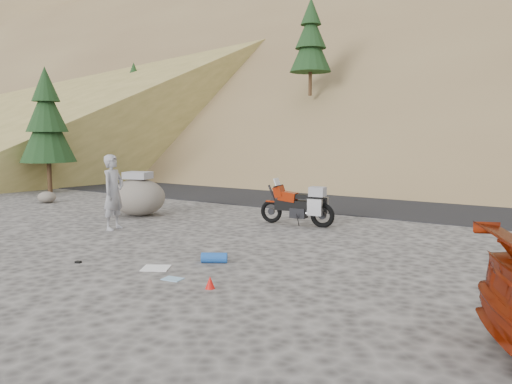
{
  "coord_description": "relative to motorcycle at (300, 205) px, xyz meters",
  "views": [
    {
      "loc": [
        6.99,
        -7.98,
        2.37
      ],
      "look_at": [
        0.67,
        1.87,
        1.0
      ],
      "focal_mm": 35.0,
      "sensor_mm": 36.0,
      "label": 1
    }
  ],
  "objects": [
    {
      "name": "ground",
      "position": [
        -1.05,
        -3.4,
        -0.52
      ],
      "size": [
        140.0,
        140.0,
        0.0
      ],
      "primitive_type": "plane",
      "color": "#3C3937",
      "rests_on": "ground"
    },
    {
      "name": "road",
      "position": [
        -1.05,
        5.6,
        -0.52
      ],
      "size": [
        120.0,
        7.0,
        0.05
      ],
      "primitive_type": "cube",
      "color": "black",
      "rests_on": "ground"
    },
    {
      "name": "hillside",
      "position": [
        -1.1,
        37.47,
        10.55
      ],
      "size": [
        120.0,
        73.0,
        46.72
      ],
      "color": "brown",
      "rests_on": "ground"
    },
    {
      "name": "conifer_verge",
      "position": [
        -12.05,
        1.1,
        2.37
      ],
      "size": [
        2.2,
        2.2,
        5.04
      ],
      "color": "#392314",
      "rests_on": "ground"
    },
    {
      "name": "motorcycle",
      "position": [
        0.0,
        0.0,
        0.0
      ],
      "size": [
        2.06,
        0.71,
        1.23
      ],
      "rotation": [
        0.0,
        0.0,
        0.1
      ],
      "color": "black",
      "rests_on": "ground"
    },
    {
      "name": "man",
      "position": [
        -3.62,
        -2.99,
        -0.52
      ],
      "size": [
        0.57,
        0.75,
        1.86
      ],
      "primitive_type": "imported",
      "rotation": [
        0.0,
        0.0,
        1.77
      ],
      "color": "gray",
      "rests_on": "ground"
    },
    {
      "name": "boulder",
      "position": [
        -4.69,
        -1.14,
        0.03
      ],
      "size": [
        1.73,
        1.5,
        1.26
      ],
      "rotation": [
        0.0,
        0.0,
        0.06
      ],
      "color": "#58534C",
      "rests_on": "ground"
    },
    {
      "name": "small_rock",
      "position": [
        -9.35,
        -0.92,
        -0.33
      ],
      "size": [
        0.81,
        0.77,
        0.39
      ],
      "rotation": [
        0.0,
        0.0,
        -0.35
      ],
      "color": "#58534C",
      "rests_on": "ground"
    },
    {
      "name": "gear_white_cloth",
      "position": [
        -0.19,
        -5.1,
        -0.52
      ],
      "size": [
        0.61,
        0.59,
        0.02
      ],
      "primitive_type": "cube",
      "rotation": [
        0.0,
        0.0,
        0.51
      ],
      "color": "white",
      "rests_on": "ground"
    },
    {
      "name": "gear_blue_mat",
      "position": [
        0.44,
        -4.23,
        -0.43
      ],
      "size": [
        0.51,
        0.41,
        0.19
      ],
      "primitive_type": "cylinder",
      "rotation": [
        0.0,
        1.57,
        0.53
      ],
      "color": "#1B4EA5",
      "rests_on": "ground"
    },
    {
      "name": "gear_funnel",
      "position": [
        1.33,
        -5.49,
        -0.43
      ],
      "size": [
        0.2,
        0.2,
        0.19
      ],
      "primitive_type": "cone",
      "rotation": [
        0.0,
        0.0,
        0.37
      ],
      "color": "red",
      "rests_on": "ground"
    },
    {
      "name": "gear_glove_b",
      "position": [
        -1.67,
        -5.59,
        -0.51
      ],
      "size": [
        0.12,
        0.11,
        0.03
      ],
      "primitive_type": "cube",
      "rotation": [
        0.0,
        0.0,
        0.32
      ],
      "color": "black",
      "rests_on": "ground"
    },
    {
      "name": "gear_blue_cloth",
      "position": [
        0.5,
        -5.44,
        -0.52
      ],
      "size": [
        0.35,
        0.27,
        0.01
      ],
      "primitive_type": "cube",
      "rotation": [
        0.0,
        0.0,
        0.13
      ],
      "color": "#85AFCF",
      "rests_on": "ground"
    }
  ]
}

